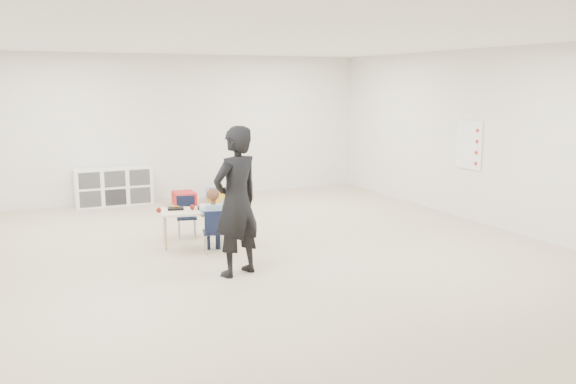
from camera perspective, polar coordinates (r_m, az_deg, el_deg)
name	(u,v)px	position (r m, az deg, el deg)	size (l,w,h in m)	color
room	(260,150)	(7.87, -2.66, 3.90)	(9.00, 9.02, 2.80)	tan
table	(200,227)	(8.71, -8.26, -3.23)	(1.17, 0.75, 0.50)	beige
chair_near	(214,231)	(8.24, -6.94, -3.66)	(0.29, 0.27, 0.60)	black
chair_far	(187,217)	(9.17, -9.47, -2.30)	(0.29, 0.27, 0.60)	black
child	(214,219)	(8.20, -6.97, -2.50)	(0.40, 0.40, 0.94)	#9DB7D4
lunch_tray_near	(205,208)	(8.73, -7.75, -1.46)	(0.22, 0.16, 0.03)	black
lunch_tray_far	(176,208)	(8.73, -10.48, -1.53)	(0.22, 0.16, 0.03)	black
milk_carton	(202,208)	(8.53, -8.03, -1.49)	(0.07, 0.07, 0.10)	white
bread_roll	(222,208)	(8.57, -6.18, -1.52)	(0.09, 0.09, 0.07)	#DEAA5B
apple_near	(192,207)	(8.68, -8.94, -1.41)	(0.07, 0.07, 0.07)	maroon
apple_far	(159,210)	(8.55, -12.00, -1.68)	(0.07, 0.07, 0.07)	maroon
cubby_shelf	(114,187)	(11.81, -16.00, 0.49)	(1.40, 0.40, 0.70)	white
rules_poster	(469,145)	(10.52, 16.57, 4.26)	(0.02, 0.60, 0.80)	white
adult	(236,202)	(7.16, -4.85, -0.90)	(0.65, 0.43, 1.78)	black
bin_red	(184,198)	(11.60, -9.69, -0.58)	(0.38, 0.49, 0.24)	red
bin_yellow	(217,196)	(11.79, -6.65, -0.40)	(0.34, 0.44, 0.21)	orange
bin_blue	(217,194)	(12.00, -6.67, -0.22)	(0.33, 0.42, 0.21)	#1939C0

